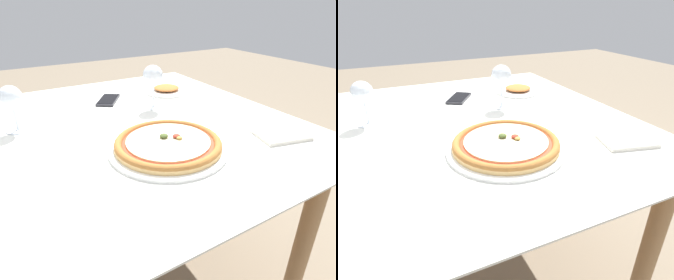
% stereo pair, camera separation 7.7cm
% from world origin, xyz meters
% --- Properties ---
extents(ground_plane, '(10.00, 10.00, 0.00)m').
position_xyz_m(ground_plane, '(0.00, 0.00, 0.00)').
color(ground_plane, '#7A6B56').
extents(dining_table, '(1.21, 1.13, 0.74)m').
position_xyz_m(dining_table, '(0.00, 0.00, 0.65)').
color(dining_table, '#997047').
rests_on(dining_table, ground_plane).
extents(pizza_plate, '(0.33, 0.33, 0.04)m').
position_xyz_m(pizza_plate, '(0.09, -0.23, 0.75)').
color(pizza_plate, white).
rests_on(pizza_plate, dining_table).
extents(wine_glass_far_left, '(0.08, 0.08, 0.15)m').
position_xyz_m(wine_glass_far_left, '(-0.26, 0.13, 0.84)').
color(wine_glass_far_left, silver).
rests_on(wine_glass_far_left, dining_table).
extents(wine_glass_far_right, '(0.08, 0.08, 0.16)m').
position_xyz_m(wine_glass_far_right, '(0.22, 0.10, 0.85)').
color(wine_glass_far_right, silver).
rests_on(wine_glass_far_right, dining_table).
extents(cell_phone, '(0.14, 0.16, 0.01)m').
position_xyz_m(cell_phone, '(0.09, 0.26, 0.74)').
color(cell_phone, '#232328').
rests_on(cell_phone, dining_table).
extents(side_plate, '(0.19, 0.19, 0.03)m').
position_xyz_m(side_plate, '(0.36, 0.25, 0.75)').
color(side_plate, white).
rests_on(side_plate, dining_table).
extents(napkin_folded, '(0.17, 0.14, 0.01)m').
position_xyz_m(napkin_folded, '(0.43, -0.33, 0.74)').
color(napkin_folded, silver).
rests_on(napkin_folded, dining_table).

